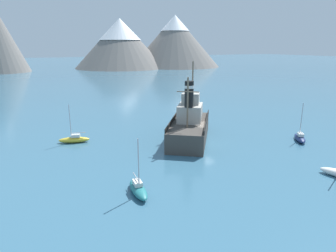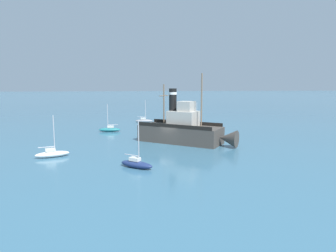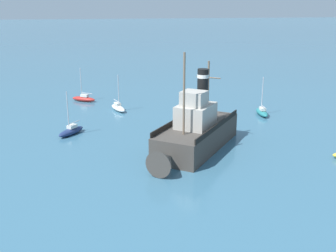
{
  "view_description": "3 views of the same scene",
  "coord_description": "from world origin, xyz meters",
  "px_view_note": "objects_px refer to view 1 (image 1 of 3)",
  "views": [
    {
      "loc": [
        -19.9,
        -30.42,
        11.95
      ],
      "look_at": [
        -2.94,
        4.24,
        1.51
      ],
      "focal_mm": 32.0,
      "sensor_mm": 36.0,
      "label": 1
    },
    {
      "loc": [
        41.38,
        -5.25,
        8.5
      ],
      "look_at": [
        -2.13,
        0.19,
        2.27
      ],
      "focal_mm": 32.0,
      "sensor_mm": 36.0,
      "label": 2
    },
    {
      "loc": [
        8.37,
        40.62,
        14.28
      ],
      "look_at": [
        1.59,
        -0.0,
        1.89
      ],
      "focal_mm": 45.0,
      "sensor_mm": 36.0,
      "label": 3
    }
  ],
  "objects_px": {
    "sailboat_yellow": "(74,139)",
    "sailboat_navy": "(300,138)",
    "old_tugboat": "(190,125)",
    "sailboat_teal": "(138,189)"
  },
  "relations": [
    {
      "from": "sailboat_yellow",
      "to": "sailboat_navy",
      "type": "height_order",
      "value": "same"
    },
    {
      "from": "old_tugboat",
      "to": "sailboat_navy",
      "type": "relative_size",
      "value": 2.79
    },
    {
      "from": "sailboat_navy",
      "to": "sailboat_yellow",
      "type": "bearing_deg",
      "value": 155.36
    },
    {
      "from": "old_tugboat",
      "to": "sailboat_teal",
      "type": "distance_m",
      "value": 16.22
    },
    {
      "from": "old_tugboat",
      "to": "sailboat_navy",
      "type": "bearing_deg",
      "value": -29.92
    },
    {
      "from": "sailboat_teal",
      "to": "sailboat_yellow",
      "type": "bearing_deg",
      "value": 98.74
    },
    {
      "from": "old_tugboat",
      "to": "sailboat_yellow",
      "type": "distance_m",
      "value": 14.94
    },
    {
      "from": "old_tugboat",
      "to": "sailboat_teal",
      "type": "height_order",
      "value": "old_tugboat"
    },
    {
      "from": "sailboat_navy",
      "to": "old_tugboat",
      "type": "bearing_deg",
      "value": 150.08
    },
    {
      "from": "sailboat_yellow",
      "to": "sailboat_teal",
      "type": "distance_m",
      "value": 16.53
    }
  ]
}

